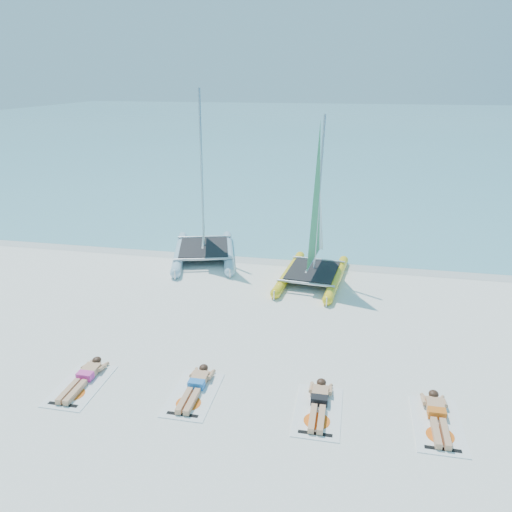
{
  "coord_description": "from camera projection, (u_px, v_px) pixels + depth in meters",
  "views": [
    {
      "loc": [
        3.24,
        -12.77,
        6.86
      ],
      "look_at": [
        0.43,
        1.2,
        1.67
      ],
      "focal_mm": 35.0,
      "sensor_mm": 36.0,
      "label": 1
    }
  ],
  "objects": [
    {
      "name": "sunbather_d",
      "position": [
        437.0,
        414.0,
        10.51
      ],
      "size": [
        0.37,
        1.73,
        0.26
      ],
      "color": "tan",
      "rests_on": "towel_d"
    },
    {
      "name": "sunbather_c",
      "position": [
        319.0,
        401.0,
        10.93
      ],
      "size": [
        0.37,
        1.73,
        0.26
      ],
      "color": "tan",
      "rests_on": "towel_c"
    },
    {
      "name": "catamaran_yellow",
      "position": [
        316.0,
        227.0,
        17.48
      ],
      "size": [
        2.45,
        4.65,
        5.81
      ],
      "rotation": [
        0.0,
        0.0,
        -0.1
      ],
      "color": "#F8F51A",
      "rests_on": "ground"
    },
    {
      "name": "towel_b",
      "position": [
        193.0,
        394.0,
        11.36
      ],
      "size": [
        1.0,
        1.85,
        0.02
      ],
      "primitive_type": "cube",
      "color": "white",
      "rests_on": "ground"
    },
    {
      "name": "sea",
      "position": [
        337.0,
        125.0,
        72.74
      ],
      "size": [
        140.0,
        115.0,
        0.01
      ],
      "primitive_type": "cube",
      "color": "#7DC4D1",
      "rests_on": "ground"
    },
    {
      "name": "ground",
      "position": [
        234.0,
        322.0,
        14.71
      ],
      "size": [
        140.0,
        140.0,
        0.0
      ],
      "primitive_type": "plane",
      "color": "silver",
      "rests_on": "ground"
    },
    {
      "name": "sunbather_b",
      "position": [
        196.0,
        385.0,
        11.5
      ],
      "size": [
        0.37,
        1.73,
        0.26
      ],
      "color": "tan",
      "rests_on": "towel_b"
    },
    {
      "name": "wet_sand_strip",
      "position": [
        267.0,
        258.0,
        19.77
      ],
      "size": [
        140.0,
        1.4,
        0.01
      ],
      "primitive_type": "cube",
      "color": "beige",
      "rests_on": "ground"
    },
    {
      "name": "catamaran_blue",
      "position": [
        202.0,
        208.0,
        19.37
      ],
      "size": [
        3.55,
        5.3,
        6.63
      ],
      "rotation": [
        0.0,
        0.0,
        0.27
      ],
      "color": "#A7C8DB",
      "rests_on": "ground"
    },
    {
      "name": "towel_d",
      "position": [
        438.0,
        425.0,
        10.37
      ],
      "size": [
        1.0,
        1.85,
        0.02
      ],
      "primitive_type": "cube",
      "color": "white",
      "rests_on": "ground"
    },
    {
      "name": "sunbather_a",
      "position": [
        84.0,
        377.0,
        11.82
      ],
      "size": [
        0.37,
        1.73,
        0.26
      ],
      "color": "tan",
      "rests_on": "towel_a"
    },
    {
      "name": "towel_c",
      "position": [
        318.0,
        411.0,
        10.79
      ],
      "size": [
        1.0,
        1.85,
        0.02
      ],
      "primitive_type": "cube",
      "color": "white",
      "rests_on": "ground"
    },
    {
      "name": "towel_a",
      "position": [
        81.0,
        385.0,
        11.68
      ],
      "size": [
        1.0,
        1.85,
        0.02
      ],
      "primitive_type": "cube",
      "color": "white",
      "rests_on": "ground"
    }
  ]
}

